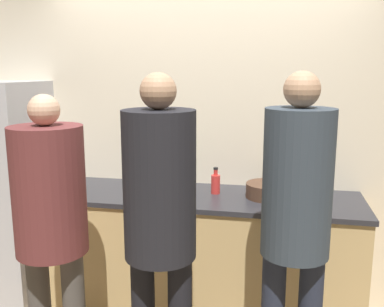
# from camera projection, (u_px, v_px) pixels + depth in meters

# --- Properties ---
(wall_back) EXTENTS (5.20, 0.06, 2.60)m
(wall_back) POSITION_uv_depth(u_px,v_px,m) (206.00, 140.00, 3.42)
(wall_back) COLOR beige
(wall_back) RESTS_ON ground_plane
(counter) EXTENTS (2.37, 0.71, 0.95)m
(counter) POSITION_uv_depth(u_px,v_px,m) (198.00, 254.00, 3.25)
(counter) COLOR tan
(counter) RESTS_ON ground_plane
(person_left) EXTENTS (0.40, 0.40, 1.73)m
(person_left) POSITION_uv_depth(u_px,v_px,m) (51.00, 212.00, 2.41)
(person_left) COLOR #4C4742
(person_left) RESTS_ON ground_plane
(person_center) EXTENTS (0.38, 0.38, 1.84)m
(person_center) POSITION_uv_depth(u_px,v_px,m) (160.00, 213.00, 2.22)
(person_center) COLOR black
(person_center) RESTS_ON ground_plane
(person_right) EXTENTS (0.36, 0.36, 1.85)m
(person_right) POSITION_uv_depth(u_px,v_px,m) (296.00, 213.00, 2.24)
(person_right) COLOR #232838
(person_right) RESTS_ON ground_plane
(fruit_bowl) EXTENTS (0.31, 0.31, 0.14)m
(fruit_bowl) POSITION_uv_depth(u_px,v_px,m) (268.00, 190.00, 3.06)
(fruit_bowl) COLOR #4C3323
(fruit_bowl) RESTS_ON counter
(utensil_crock) EXTENTS (0.11, 0.11, 0.28)m
(utensil_crock) POSITION_uv_depth(u_px,v_px,m) (145.00, 175.00, 3.41)
(utensil_crock) COLOR #ADA393
(utensil_crock) RESTS_ON counter
(bottle_dark) EXTENTS (0.07, 0.07, 0.14)m
(bottle_dark) POSITION_uv_depth(u_px,v_px,m) (172.00, 191.00, 3.02)
(bottle_dark) COLOR #333338
(bottle_dark) RESTS_ON counter
(bottle_red) EXTENTS (0.07, 0.07, 0.20)m
(bottle_red) POSITION_uv_depth(u_px,v_px,m) (216.00, 183.00, 3.16)
(bottle_red) COLOR red
(bottle_red) RESTS_ON counter
(cup_white) EXTENTS (0.09, 0.09, 0.08)m
(cup_white) POSITION_uv_depth(u_px,v_px,m) (151.00, 188.00, 3.17)
(cup_white) COLOR white
(cup_white) RESTS_ON counter
(potted_plant) EXTENTS (0.18, 0.18, 0.29)m
(potted_plant) POSITION_uv_depth(u_px,v_px,m) (165.00, 167.00, 3.33)
(potted_plant) COLOR beige
(potted_plant) RESTS_ON counter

